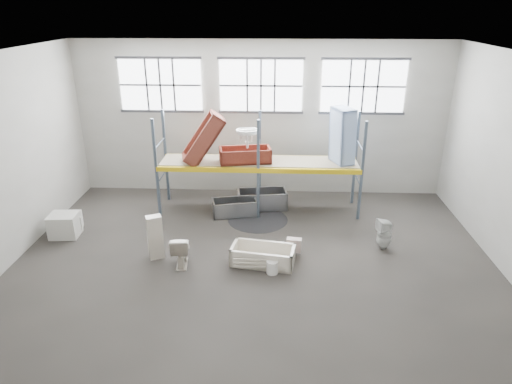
# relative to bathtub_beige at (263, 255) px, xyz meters

# --- Properties ---
(floor) EXTENTS (12.00, 10.00, 0.10)m
(floor) POSITION_rel_bathtub_beige_xyz_m (-0.23, -0.25, -0.28)
(floor) COLOR #47423D
(floor) RESTS_ON ground
(ceiling) EXTENTS (12.00, 10.00, 0.10)m
(ceiling) POSITION_rel_bathtub_beige_xyz_m (-0.23, -0.25, 4.82)
(ceiling) COLOR silver
(ceiling) RESTS_ON ground
(wall_back) EXTENTS (12.00, 0.10, 5.00)m
(wall_back) POSITION_rel_bathtub_beige_xyz_m (-0.23, 4.80, 2.27)
(wall_back) COLOR #A29F95
(wall_back) RESTS_ON ground
(wall_front) EXTENTS (12.00, 0.10, 5.00)m
(wall_front) POSITION_rel_bathtub_beige_xyz_m (-0.23, -5.30, 2.27)
(wall_front) COLOR #A8A69D
(wall_front) RESTS_ON ground
(window_left) EXTENTS (2.60, 0.04, 1.60)m
(window_left) POSITION_rel_bathtub_beige_xyz_m (-3.43, 4.69, 3.37)
(window_left) COLOR white
(window_left) RESTS_ON wall_back
(window_mid) EXTENTS (2.60, 0.04, 1.60)m
(window_mid) POSITION_rel_bathtub_beige_xyz_m (-0.23, 4.69, 3.37)
(window_mid) COLOR white
(window_mid) RESTS_ON wall_back
(window_right) EXTENTS (2.60, 0.04, 1.60)m
(window_right) POSITION_rel_bathtub_beige_xyz_m (2.97, 4.69, 3.37)
(window_right) COLOR white
(window_right) RESTS_ON wall_back
(rack_upright_la) EXTENTS (0.08, 0.08, 3.00)m
(rack_upright_la) POSITION_rel_bathtub_beige_xyz_m (-3.23, 2.65, 1.27)
(rack_upright_la) COLOR slate
(rack_upright_la) RESTS_ON floor
(rack_upright_lb) EXTENTS (0.08, 0.08, 3.00)m
(rack_upright_lb) POSITION_rel_bathtub_beige_xyz_m (-3.23, 3.85, 1.27)
(rack_upright_lb) COLOR slate
(rack_upright_lb) RESTS_ON floor
(rack_upright_ma) EXTENTS (0.08, 0.08, 3.00)m
(rack_upright_ma) POSITION_rel_bathtub_beige_xyz_m (-0.23, 2.65, 1.27)
(rack_upright_ma) COLOR slate
(rack_upright_ma) RESTS_ON floor
(rack_upright_mb) EXTENTS (0.08, 0.08, 3.00)m
(rack_upright_mb) POSITION_rel_bathtub_beige_xyz_m (-0.23, 3.85, 1.27)
(rack_upright_mb) COLOR slate
(rack_upright_mb) RESTS_ON floor
(rack_upright_ra) EXTENTS (0.08, 0.08, 3.00)m
(rack_upright_ra) POSITION_rel_bathtub_beige_xyz_m (2.77, 2.65, 1.27)
(rack_upright_ra) COLOR slate
(rack_upright_ra) RESTS_ON floor
(rack_upright_rb) EXTENTS (0.08, 0.08, 3.00)m
(rack_upright_rb) POSITION_rel_bathtub_beige_xyz_m (2.77, 3.85, 1.27)
(rack_upright_rb) COLOR slate
(rack_upright_rb) RESTS_ON floor
(rack_beam_front) EXTENTS (6.00, 0.10, 0.14)m
(rack_beam_front) POSITION_rel_bathtub_beige_xyz_m (-0.23, 2.65, 1.27)
(rack_beam_front) COLOR yellow
(rack_beam_front) RESTS_ON floor
(rack_beam_back) EXTENTS (6.00, 0.10, 0.14)m
(rack_beam_back) POSITION_rel_bathtub_beige_xyz_m (-0.23, 3.85, 1.27)
(rack_beam_back) COLOR yellow
(rack_beam_back) RESTS_ON floor
(shelf_deck) EXTENTS (5.90, 1.10, 0.03)m
(shelf_deck) POSITION_rel_bathtub_beige_xyz_m (-0.23, 3.25, 1.35)
(shelf_deck) COLOR gray
(shelf_deck) RESTS_ON floor
(wet_patch) EXTENTS (1.80, 1.80, 0.00)m
(wet_patch) POSITION_rel_bathtub_beige_xyz_m (-0.23, 2.45, -0.23)
(wet_patch) COLOR black
(wet_patch) RESTS_ON floor
(bathtub_beige) EXTENTS (1.65, 0.97, 0.46)m
(bathtub_beige) POSITION_rel_bathtub_beige_xyz_m (0.00, 0.00, 0.00)
(bathtub_beige) COLOR silver
(bathtub_beige) RESTS_ON floor
(cistern_spare) EXTENTS (0.40, 0.23, 0.36)m
(cistern_spare) POSITION_rel_bathtub_beige_xyz_m (0.78, 0.46, 0.05)
(cistern_spare) COLOR beige
(cistern_spare) RESTS_ON bathtub_beige
(sink_in_tub) EXTENTS (0.61, 0.61, 0.17)m
(sink_in_tub) POSITION_rel_bathtub_beige_xyz_m (0.24, 0.50, -0.07)
(sink_in_tub) COLOR beige
(sink_in_tub) RESTS_ON bathtub_beige
(toilet_beige) EXTENTS (0.54, 0.85, 0.82)m
(toilet_beige) POSITION_rel_bathtub_beige_xyz_m (-2.02, -0.13, 0.18)
(toilet_beige) COLOR beige
(toilet_beige) RESTS_ON floor
(cistern_tall) EXTENTS (0.44, 0.37, 1.16)m
(cistern_tall) POSITION_rel_bathtub_beige_xyz_m (-2.71, 0.17, 0.35)
(cistern_tall) COLOR beige
(cistern_tall) RESTS_ON floor
(toilet_white) EXTENTS (0.46, 0.46, 0.85)m
(toilet_white) POSITION_rel_bathtub_beige_xyz_m (3.15, 0.88, 0.20)
(toilet_white) COLOR white
(toilet_white) RESTS_ON floor
(steel_tub_left) EXTENTS (1.45, 0.91, 0.49)m
(steel_tub_left) POSITION_rel_bathtub_beige_xyz_m (-0.95, 2.77, 0.02)
(steel_tub_left) COLOR #95999D
(steel_tub_left) RESTS_ON floor
(steel_tub_right) EXTENTS (1.62, 0.92, 0.56)m
(steel_tub_right) POSITION_rel_bathtub_beige_xyz_m (-0.13, 3.36, 0.05)
(steel_tub_right) COLOR #B1B3BB
(steel_tub_right) RESTS_ON floor
(rust_tub_flat) EXTENTS (1.62, 0.97, 0.43)m
(rust_tub_flat) POSITION_rel_bathtub_beige_xyz_m (-0.64, 3.11, 1.59)
(rust_tub_flat) COLOR maroon
(rust_tub_flat) RESTS_ON shelf_deck
(rust_tub_tilted) EXTENTS (1.47, 1.06, 1.61)m
(rust_tub_tilted) POSITION_rel_bathtub_beige_xyz_m (-1.87, 3.14, 2.07)
(rust_tub_tilted) COLOR brown
(rust_tub_tilted) RESTS_ON shelf_deck
(sink_on_shelf) EXTENTS (0.75, 0.64, 0.58)m
(sink_on_shelf) POSITION_rel_bathtub_beige_xyz_m (-0.57, 3.02, 1.87)
(sink_on_shelf) COLOR white
(sink_on_shelf) RESTS_ON rust_tub_flat
(blue_tub_upright) EXTENTS (0.78, 0.92, 1.69)m
(blue_tub_upright) POSITION_rel_bathtub_beige_xyz_m (2.22, 3.22, 2.17)
(blue_tub_upright) COLOR #9CB9E9
(blue_tub_upright) RESTS_ON shelf_deck
(bucket) EXTENTS (0.36, 0.36, 0.33)m
(bucket) POSITION_rel_bathtub_beige_xyz_m (0.24, -0.43, -0.07)
(bucket) COLOR white
(bucket) RESTS_ON floor
(carton_near) EXTENTS (0.80, 0.70, 0.65)m
(carton_near) POSITION_rel_bathtub_beige_xyz_m (-5.54, 1.21, 0.09)
(carton_near) COLOR beige
(carton_near) RESTS_ON floor
(carton_far) EXTENTS (0.72, 0.72, 0.47)m
(carton_far) POSITION_rel_bathtub_beige_xyz_m (-5.51, 1.58, 0.01)
(carton_far) COLOR white
(carton_far) RESTS_ON floor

